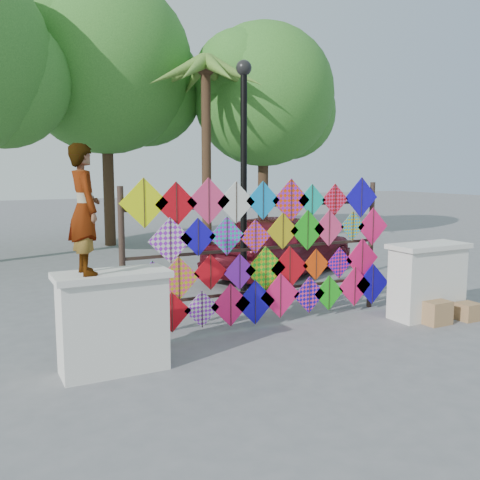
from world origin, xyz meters
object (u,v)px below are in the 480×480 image
Objects in this scene: kite_rack at (270,251)px; lamppost at (244,160)px; vendor_woman at (84,210)px; sedan at (282,244)px.

lamppost is (0.19, 1.28, 1.48)m from kite_rack.
lamppost reaches higher than kite_rack.
vendor_woman is 0.35× the size of lamppost.
sedan is (2.31, 3.36, -0.45)m from kite_rack.
sedan is at bearing -55.08° from vendor_woman.
kite_rack is at bearing -98.33° from lamppost.
sedan is 1.00× the size of lamppost.
kite_rack is at bearing -76.86° from vendor_woman.
lamppost is (3.30, 2.20, 0.63)m from vendor_woman.
vendor_woman is (-3.11, -0.92, 0.85)m from kite_rack.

